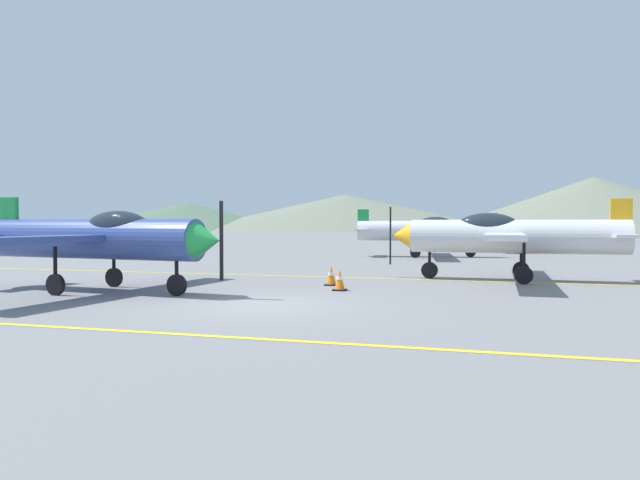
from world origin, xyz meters
TOP-DOWN VIEW (x-y plane):
  - ground_plane at (0.00, 0.00)m, footprint 400.00×400.00m
  - apron_line_near at (0.00, -3.76)m, footprint 80.00×0.16m
  - apron_line_far at (0.00, 7.04)m, footprint 80.00×0.16m
  - airplane_near at (-5.15, 1.22)m, footprint 7.68×8.82m
  - airplane_mid at (5.62, 7.62)m, footprint 7.59×8.77m
  - airplane_far at (1.58, 20.35)m, footprint 7.69×8.82m
  - car_sedan at (7.52, 26.78)m, footprint 4.66×3.36m
  - traffic_cone_front at (0.51, 4.53)m, footprint 0.36×0.36m
  - traffic_cone_side at (1.08, 3.30)m, footprint 0.36×0.36m
  - hill_left at (-69.67, 123.52)m, footprint 56.56×56.56m
  - hill_centerleft at (-31.33, 137.28)m, footprint 82.70×82.70m
  - hill_centerright at (27.46, 133.60)m, footprint 70.84×70.84m

SIDE VIEW (x-z plane):
  - ground_plane at x=0.00m, z-range 0.00..0.00m
  - apron_line_near at x=0.00m, z-range 0.00..0.01m
  - apron_line_far at x=0.00m, z-range 0.00..0.01m
  - traffic_cone_front at x=0.51m, z-range -0.01..0.58m
  - traffic_cone_side at x=1.08m, z-range -0.01..0.58m
  - car_sedan at x=7.52m, z-range 0.03..1.65m
  - airplane_near at x=-5.15m, z-range 0.17..2.80m
  - airplane_mid at x=5.62m, z-range 0.17..2.80m
  - airplane_far at x=1.58m, z-range 0.17..2.80m
  - hill_left at x=-69.67m, z-range 0.00..7.03m
  - hill_centerleft at x=-31.33m, z-range 0.00..9.20m
  - hill_centerright at x=27.46m, z-range 0.00..12.25m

